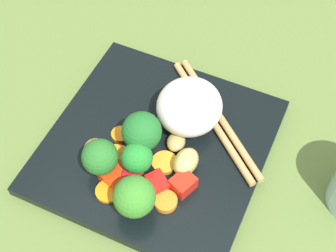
{
  "coord_description": "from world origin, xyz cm",
  "views": [
    {
      "loc": [
        -29.48,
        -17.14,
        52.9
      ],
      "look_at": [
        1.61,
        -0.7,
        3.32
      ],
      "focal_mm": 53.79,
      "sensor_mm": 36.0,
      "label": 1
    }
  ],
  "objects_px": {
    "rice_mound": "(189,107)",
    "broccoli_floret_2": "(134,197)",
    "chopstick_pair": "(216,118)",
    "carrot_slice_2": "(164,163)",
    "square_plate": "(157,146)"
  },
  "relations": [
    {
      "from": "broccoli_floret_2",
      "to": "rice_mound",
      "type": "bearing_deg",
      "value": 1.2
    },
    {
      "from": "rice_mound",
      "to": "carrot_slice_2",
      "type": "distance_m",
      "value": 0.08
    },
    {
      "from": "rice_mound",
      "to": "carrot_slice_2",
      "type": "xyz_separation_m",
      "value": [
        -0.07,
        -0.0,
        -0.03
      ]
    },
    {
      "from": "rice_mound",
      "to": "chopstick_pair",
      "type": "height_order",
      "value": "rice_mound"
    },
    {
      "from": "rice_mound",
      "to": "broccoli_floret_2",
      "type": "xyz_separation_m",
      "value": [
        -0.14,
        -0.0,
        0.0
      ]
    },
    {
      "from": "chopstick_pair",
      "to": "carrot_slice_2",
      "type": "bearing_deg",
      "value": 110.12
    },
    {
      "from": "square_plate",
      "to": "broccoli_floret_2",
      "type": "xyz_separation_m",
      "value": [
        -0.09,
        -0.02,
        0.04
      ]
    },
    {
      "from": "rice_mound",
      "to": "broccoli_floret_2",
      "type": "bearing_deg",
      "value": -178.8
    },
    {
      "from": "broccoli_floret_2",
      "to": "chopstick_pair",
      "type": "bearing_deg",
      "value": -9.76
    },
    {
      "from": "broccoli_floret_2",
      "to": "carrot_slice_2",
      "type": "distance_m",
      "value": 0.07
    },
    {
      "from": "rice_mound",
      "to": "square_plate",
      "type": "bearing_deg",
      "value": 157.49
    },
    {
      "from": "square_plate",
      "to": "chopstick_pair",
      "type": "bearing_deg",
      "value": -37.35
    },
    {
      "from": "square_plate",
      "to": "broccoli_floret_2",
      "type": "distance_m",
      "value": 0.1
    },
    {
      "from": "rice_mound",
      "to": "chopstick_pair",
      "type": "relative_size",
      "value": 0.48
    },
    {
      "from": "square_plate",
      "to": "chopstick_pair",
      "type": "relative_size",
      "value": 1.49
    }
  ]
}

